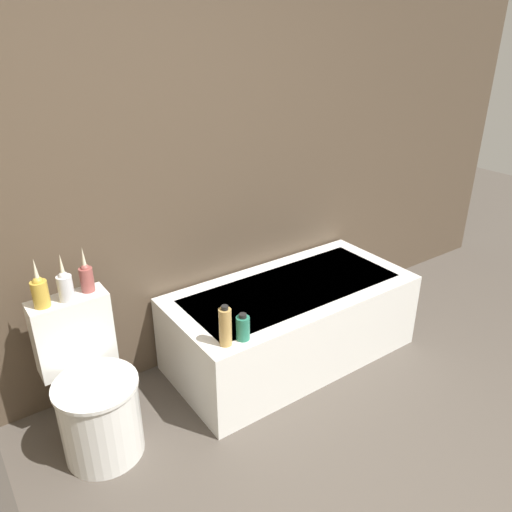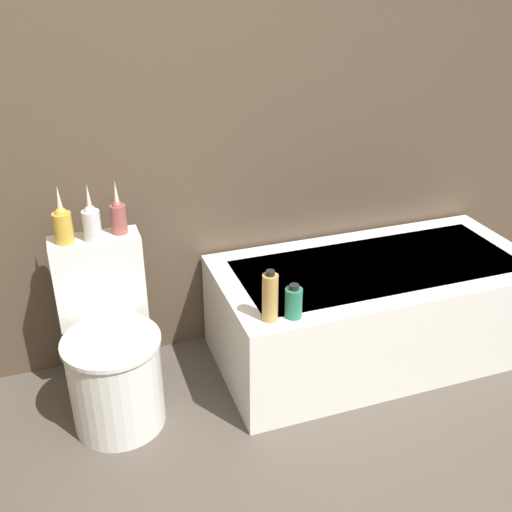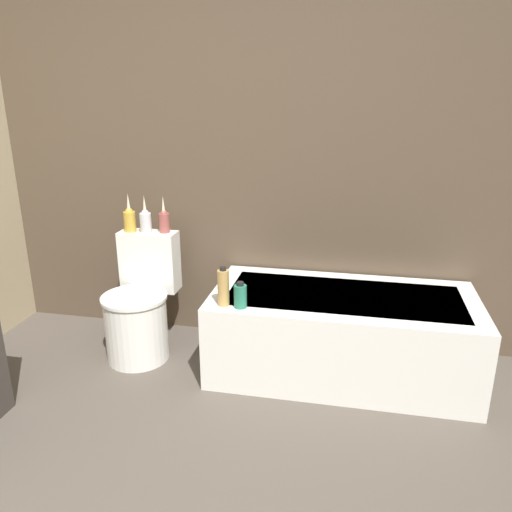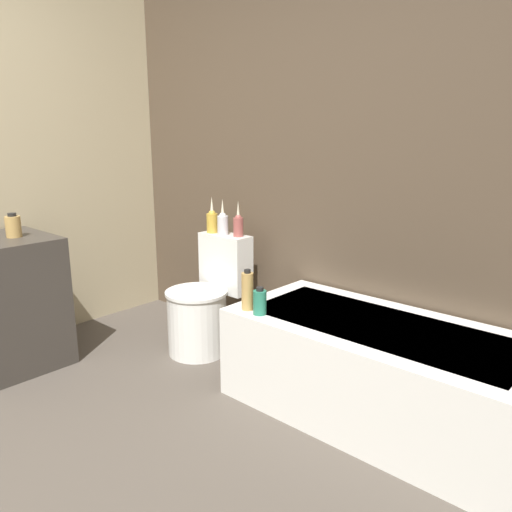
# 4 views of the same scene
# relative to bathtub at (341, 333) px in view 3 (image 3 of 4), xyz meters

# --- Properties ---
(wall_back_tiled) EXTENTS (6.40, 0.06, 2.60)m
(wall_back_tiled) POSITION_rel_bathtub_xyz_m (-0.74, 0.42, 1.04)
(wall_back_tiled) COLOR brown
(wall_back_tiled) RESTS_ON ground_plane
(bathtub) EXTENTS (1.55, 0.74, 0.50)m
(bathtub) POSITION_rel_bathtub_xyz_m (0.00, 0.00, 0.00)
(bathtub) COLOR white
(bathtub) RESTS_ON ground
(toilet) EXTENTS (0.41, 0.56, 0.77)m
(toilet) POSITION_rel_bathtub_xyz_m (-1.28, -0.02, 0.05)
(toilet) COLOR white
(toilet) RESTS_ON ground
(vase_gold) EXTENTS (0.08, 0.08, 0.25)m
(vase_gold) POSITION_rel_bathtub_xyz_m (-1.39, 0.17, 0.60)
(vase_gold) COLOR gold
(vase_gold) RESTS_ON toilet
(vase_silver) EXTENTS (0.07, 0.07, 0.25)m
(vase_silver) POSITION_rel_bathtub_xyz_m (-1.28, 0.16, 0.60)
(vase_silver) COLOR silver
(vase_silver) RESTS_ON toilet
(vase_bronze) EXTENTS (0.07, 0.07, 0.24)m
(vase_bronze) POSITION_rel_bathtub_xyz_m (-1.17, 0.19, 0.59)
(vase_bronze) COLOR #994C47
(vase_bronze) RESTS_ON toilet
(shampoo_bottle_tall) EXTENTS (0.06, 0.06, 0.23)m
(shampoo_bottle_tall) POSITION_rel_bathtub_xyz_m (-0.65, -0.27, 0.35)
(shampoo_bottle_tall) COLOR tan
(shampoo_bottle_tall) RESTS_ON bathtub
(shampoo_bottle_short) EXTENTS (0.07, 0.07, 0.15)m
(shampoo_bottle_short) POSITION_rel_bathtub_xyz_m (-0.56, -0.28, 0.32)
(shampoo_bottle_short) COLOR #267259
(shampoo_bottle_short) RESTS_ON bathtub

